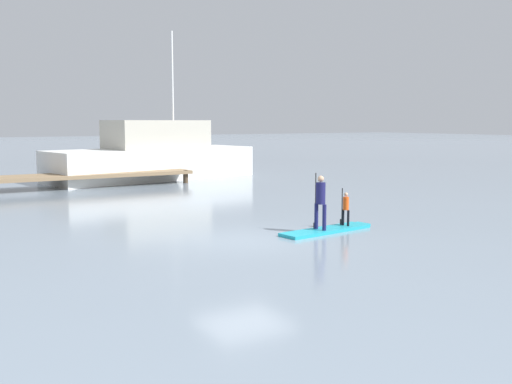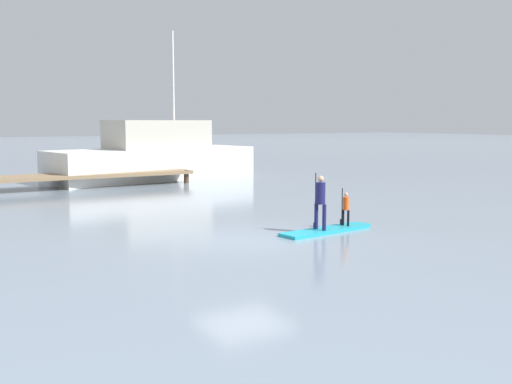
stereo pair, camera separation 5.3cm
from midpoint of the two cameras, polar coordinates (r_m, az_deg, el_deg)
name	(u,v)px [view 2 (the right image)]	position (r m, az deg, el deg)	size (l,w,h in m)	color
ground_plane	(244,241)	(16.73, -1.12, -4.77)	(240.00, 240.00, 0.00)	gray
paddleboard_near	(327,230)	(18.18, 7.08, -3.72)	(3.46, 1.17, 0.10)	#1E9EB2
paddler_adult	(320,199)	(17.80, 6.40, -0.66)	(0.33, 0.52, 1.73)	#19194C
paddler_child_solo	(346,207)	(18.66, 8.84, -1.46)	(0.21, 0.38, 1.18)	black
fishing_boat_white_large	(155,156)	(34.98, -9.85, 3.45)	(12.81, 6.12, 8.71)	silver
floating_dock	(79,176)	(31.38, -16.92, 1.53)	(11.92, 2.36, 0.70)	#846B4C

